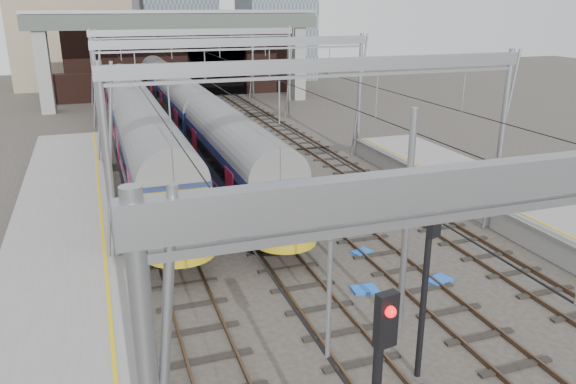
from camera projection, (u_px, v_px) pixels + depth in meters
name	position (u px, v px, depth m)	size (l,w,h in m)	color
ground	(434.00, 362.00, 16.06)	(160.00, 160.00, 0.00)	#38332D
platform_left	(54.00, 367.00, 14.96)	(4.32, 55.00, 1.12)	gray
tracks	(274.00, 199.00, 29.49)	(14.40, 80.00, 0.22)	#4C3828
overhead_line	(240.00, 61.00, 33.23)	(16.80, 80.00, 8.00)	gray
retaining_wall	(183.00, 56.00, 61.64)	(28.00, 2.75, 9.00)	#321B16
overbridge	(177.00, 31.00, 54.96)	(28.00, 3.00, 9.25)	gray
train_main	(171.00, 94.00, 48.71)	(2.65, 61.27, 4.61)	black
train_second	(138.00, 127.00, 34.93)	(2.84, 32.88, 4.88)	black
signal_near_centre	(428.00, 271.00, 14.41)	(0.41, 0.48, 5.17)	black
equip_cover_a	(364.00, 289.00, 20.06)	(0.91, 0.64, 0.11)	blue
equip_cover_b	(439.00, 280.00, 20.72)	(0.92, 0.65, 0.11)	blue
equip_cover_c	(362.00, 252.00, 23.09)	(0.79, 0.56, 0.09)	blue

